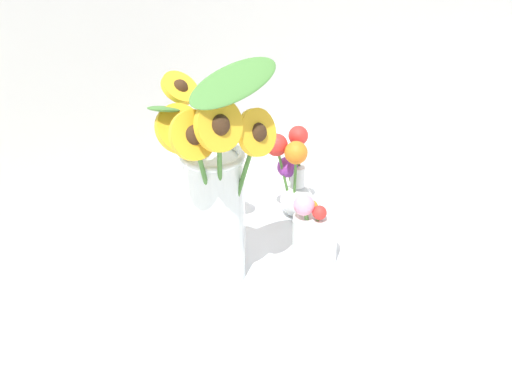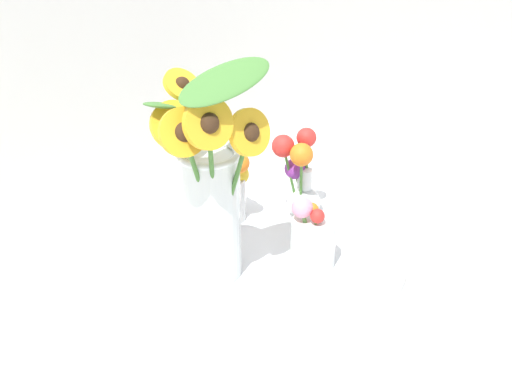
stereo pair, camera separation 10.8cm
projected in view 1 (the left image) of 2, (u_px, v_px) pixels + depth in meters
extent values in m
plane|color=silver|center=(286.00, 268.00, 1.22)|extent=(6.00, 6.00, 0.00)
cylinder|color=silver|center=(256.00, 255.00, 1.24)|extent=(0.51, 0.51, 0.02)
cylinder|color=silver|center=(214.00, 219.00, 1.12)|extent=(0.10, 0.10, 0.21)
torus|color=silver|center=(212.00, 156.00, 1.07)|extent=(0.10, 0.10, 0.01)
cylinder|color=#427533|center=(193.00, 192.00, 1.09)|extent=(0.03, 0.02, 0.22)
cylinder|color=gold|center=(180.00, 129.00, 1.03)|extent=(0.08, 0.05, 0.07)
sphere|color=#382314|center=(180.00, 129.00, 1.03)|extent=(0.03, 0.03, 0.03)
cylinder|color=#427533|center=(220.00, 188.00, 1.05)|extent=(0.05, 0.06, 0.23)
cylinder|color=gold|center=(219.00, 125.00, 0.96)|extent=(0.09, 0.04, 0.09)
sphere|color=#382314|center=(219.00, 125.00, 0.96)|extent=(0.03, 0.03, 0.03)
cylinder|color=#427533|center=(235.00, 203.00, 1.08)|extent=(0.04, 0.06, 0.24)
cylinder|color=gold|center=(257.00, 132.00, 1.02)|extent=(0.08, 0.03, 0.08)
sphere|color=#382314|center=(257.00, 132.00, 1.02)|extent=(0.03, 0.03, 0.03)
cylinder|color=#427533|center=(192.00, 167.00, 1.13)|extent=(0.04, 0.08, 0.22)
cylinder|color=gold|center=(180.00, 88.00, 1.10)|extent=(0.07, 0.05, 0.05)
sphere|color=#382314|center=(180.00, 88.00, 1.10)|extent=(0.03, 0.03, 0.03)
cylinder|color=#427533|center=(211.00, 201.00, 1.07)|extent=(0.09, 0.04, 0.25)
cylinder|color=gold|center=(193.00, 135.00, 0.97)|extent=(0.09, 0.04, 0.09)
sphere|color=#382314|center=(193.00, 135.00, 0.97)|extent=(0.03, 0.03, 0.03)
ellipsoid|color=#477F38|center=(165.00, 109.00, 1.04)|extent=(0.11, 0.10, 0.05)
ellipsoid|color=#477F38|center=(233.00, 83.00, 0.96)|extent=(0.14, 0.08, 0.07)
cylinder|color=white|center=(314.00, 240.00, 1.19)|extent=(0.08, 0.08, 0.08)
cylinder|color=#568E42|center=(315.00, 231.00, 1.18)|extent=(0.01, 0.02, 0.07)
sphere|color=red|center=(320.00, 213.00, 1.16)|extent=(0.02, 0.02, 0.02)
cylinder|color=#568E42|center=(307.00, 228.00, 1.17)|extent=(0.01, 0.02, 0.08)
sphere|color=pink|center=(304.00, 205.00, 1.16)|extent=(0.03, 0.03, 0.03)
cylinder|color=#568E42|center=(313.00, 226.00, 1.21)|extent=(0.01, 0.02, 0.06)
sphere|color=orange|center=(311.00, 207.00, 1.20)|extent=(0.02, 0.02, 0.02)
cylinder|color=#568E42|center=(310.00, 231.00, 1.17)|extent=(0.01, 0.03, 0.09)
sphere|color=purple|center=(305.00, 205.00, 1.16)|extent=(0.03, 0.03, 0.03)
sphere|color=white|center=(297.00, 200.00, 1.33)|extent=(0.06, 0.06, 0.06)
cylinder|color=white|center=(297.00, 176.00, 1.30)|extent=(0.03, 0.03, 0.04)
cylinder|color=#4C8438|center=(295.00, 178.00, 1.28)|extent=(0.02, 0.02, 0.11)
sphere|color=orange|center=(296.00, 153.00, 1.24)|extent=(0.04, 0.04, 0.04)
cylinder|color=#4C8438|center=(283.00, 172.00, 1.29)|extent=(0.03, 0.02, 0.11)
sphere|color=red|center=(276.00, 145.00, 1.26)|extent=(0.04, 0.04, 0.04)
cylinder|color=#4C8438|center=(299.00, 168.00, 1.30)|extent=(0.01, 0.02, 0.12)
sphere|color=red|center=(298.00, 136.00, 1.28)|extent=(0.04, 0.04, 0.04)
cylinder|color=#4C8438|center=(291.00, 184.00, 1.32)|extent=(0.01, 0.02, 0.07)
sphere|color=purple|center=(287.00, 167.00, 1.30)|extent=(0.04, 0.04, 0.04)
cylinder|color=white|center=(221.00, 200.00, 1.31)|extent=(0.07, 0.07, 0.08)
cylinder|color=#568E42|center=(226.00, 187.00, 1.30)|extent=(0.01, 0.03, 0.08)
sphere|color=purple|center=(224.00, 164.00, 1.29)|extent=(0.03, 0.03, 0.03)
cylinder|color=#568E42|center=(217.00, 184.00, 1.29)|extent=(0.02, 0.03, 0.09)
sphere|color=white|center=(208.00, 161.00, 1.27)|extent=(0.03, 0.03, 0.03)
cylinder|color=#568E42|center=(216.00, 188.00, 1.30)|extent=(0.01, 0.02, 0.07)
sphere|color=white|center=(213.00, 170.00, 1.29)|extent=(0.03, 0.03, 0.03)
cylinder|color=#568E42|center=(231.00, 184.00, 1.28)|extent=(0.01, 0.03, 0.09)
sphere|color=orange|center=(234.00, 164.00, 1.25)|extent=(0.04, 0.04, 0.04)
cylinder|color=#568E42|center=(226.00, 190.00, 1.31)|extent=(0.02, 0.02, 0.06)
sphere|color=yellow|center=(232.00, 175.00, 1.29)|extent=(0.04, 0.04, 0.04)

